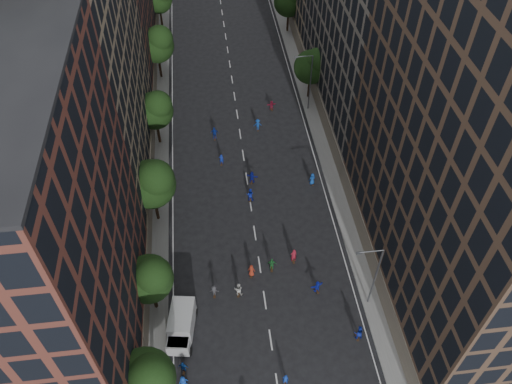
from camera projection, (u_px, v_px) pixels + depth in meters
ground at (240, 136)px, 70.10m from camera, size 240.00×240.00×0.00m
sidewalk_left at (155, 109)px, 74.19m from camera, size 4.00×105.00×0.15m
sidewalk_right at (314, 98)px, 76.11m from camera, size 4.00×105.00×0.15m
bldg_left_a at (24, 250)px, 37.91m from camera, size 14.00×22.00×30.00m
bldg_left_b at (63, 57)px, 52.79m from camera, size 14.00×26.00×34.00m
bldg_right_a at (491, 147)px, 41.50m from camera, size 14.00×30.00×36.00m
bldg_right_b at (385, 3)px, 62.34m from camera, size 14.00×28.00×33.00m
tree_left_0 at (146, 379)px, 40.27m from camera, size 5.20×5.20×8.83m
tree_left_1 at (150, 278)px, 47.37m from camera, size 4.80×4.80×8.21m
tree_left_2 at (152, 183)px, 54.94m from camera, size 5.60×5.60×9.45m
tree_left_3 at (155, 109)px, 64.88m from camera, size 5.00×5.00×8.58m
tree_left_4 at (157, 43)px, 75.56m from camera, size 5.40×5.40×9.08m
tree_right_a at (312, 65)px, 72.26m from camera, size 5.00×5.00×8.39m
tree_right_b at (290, 0)px, 85.64m from camera, size 5.20×5.20×8.83m
streetlamp_near at (374, 274)px, 48.11m from camera, size 2.64×0.22×9.06m
streetlamp_far at (309, 80)px, 70.57m from camera, size 2.64×0.22×9.06m
cargo_van at (181, 325)px, 48.49m from camera, size 3.19×5.44×2.74m
skater_0 at (184, 383)px, 45.12m from camera, size 1.06×0.86×1.89m
skater_1 at (285, 380)px, 45.49m from camera, size 0.63×0.47×1.56m
skater_2 at (358, 333)px, 48.48m from camera, size 0.94×0.74×1.92m
skater_4 at (183, 367)px, 46.27m from camera, size 1.00×0.60×1.59m
skater_5 at (317, 287)px, 52.25m from camera, size 1.53×0.92×1.57m
skater_6 at (251, 271)px, 53.60m from camera, size 0.91×0.74×1.62m
skater_7 at (294, 256)px, 54.76m from camera, size 0.75×0.53×1.94m
skater_8 at (238, 289)px, 51.87m from camera, size 1.03×0.89×1.83m
skater_9 at (214, 291)px, 51.93m from camera, size 1.03×0.66×1.51m
skater_10 at (272, 264)px, 54.06m from camera, size 1.08×0.56×1.78m
skater_11 at (252, 177)px, 63.26m from camera, size 1.67×1.07×1.72m
skater_12 at (312, 179)px, 63.06m from camera, size 0.96×0.77×1.70m
skater_13 at (221, 159)px, 65.61m from camera, size 0.65×0.48×1.62m
skater_14 at (250, 195)px, 61.09m from camera, size 1.06×0.92×1.87m
skater_15 at (258, 125)px, 70.43m from camera, size 1.14×0.65×1.76m
skater_16 at (215, 133)px, 69.01m from camera, size 1.19×0.64×1.93m
skater_17 at (272, 106)px, 73.72m from camera, size 1.43×0.61×1.50m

